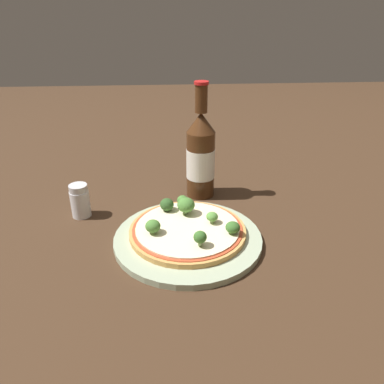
% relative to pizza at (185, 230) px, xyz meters
% --- Properties ---
extents(ground_plane, '(3.00, 3.00, 0.00)m').
position_rel_pizza_xyz_m(ground_plane, '(0.00, 0.01, -0.02)').
color(ground_plane, '#3D2819').
extents(plate, '(0.27, 0.27, 0.01)m').
position_rel_pizza_xyz_m(plate, '(0.00, -0.01, -0.01)').
color(plate, '#A3B293').
rests_on(plate, ground_plane).
extents(pizza, '(0.22, 0.22, 0.01)m').
position_rel_pizza_xyz_m(pizza, '(0.00, 0.00, 0.00)').
color(pizza, tan).
rests_on(pizza, plate).
extents(broccoli_floret_0, '(0.02, 0.02, 0.02)m').
position_rel_pizza_xyz_m(broccoli_floret_0, '(0.05, 0.01, 0.02)').
color(broccoli_floret_0, '#89A866').
rests_on(broccoli_floret_0, pizza).
extents(broccoli_floret_1, '(0.03, 0.03, 0.03)m').
position_rel_pizza_xyz_m(broccoli_floret_1, '(-0.06, -0.02, 0.02)').
color(broccoli_floret_1, '#89A866').
rests_on(broccoli_floret_1, pizza).
extents(broccoli_floret_2, '(0.03, 0.03, 0.03)m').
position_rel_pizza_xyz_m(broccoli_floret_2, '(0.01, 0.05, 0.03)').
color(broccoli_floret_2, '#89A866').
rests_on(broccoli_floret_2, pizza).
extents(broccoli_floret_3, '(0.02, 0.02, 0.03)m').
position_rel_pizza_xyz_m(broccoli_floret_3, '(0.02, -0.06, 0.02)').
color(broccoli_floret_3, '#89A866').
rests_on(broccoli_floret_3, pizza).
extents(broccoli_floret_4, '(0.03, 0.03, 0.03)m').
position_rel_pizza_xyz_m(broccoli_floret_4, '(-0.03, 0.06, 0.02)').
color(broccoli_floret_4, '#89A866').
rests_on(broccoli_floret_4, pizza).
extents(broccoli_floret_5, '(0.03, 0.03, 0.02)m').
position_rel_pizza_xyz_m(broccoli_floret_5, '(0.08, -0.03, 0.02)').
color(broccoli_floret_5, '#89A866').
rests_on(broccoli_floret_5, pizza).
extents(broccoli_floret_6, '(0.02, 0.02, 0.02)m').
position_rel_pizza_xyz_m(broccoli_floret_6, '(-0.00, 0.08, 0.02)').
color(broccoli_floret_6, '#89A866').
rests_on(broccoli_floret_6, pizza).
extents(beer_bottle, '(0.06, 0.06, 0.26)m').
position_rel_pizza_xyz_m(beer_bottle, '(0.04, 0.18, 0.08)').
color(beer_bottle, '#472814').
rests_on(beer_bottle, ground_plane).
extents(pepper_shaker, '(0.04, 0.04, 0.07)m').
position_rel_pizza_xyz_m(pepper_shaker, '(-0.21, 0.10, 0.02)').
color(pepper_shaker, silver).
rests_on(pepper_shaker, ground_plane).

